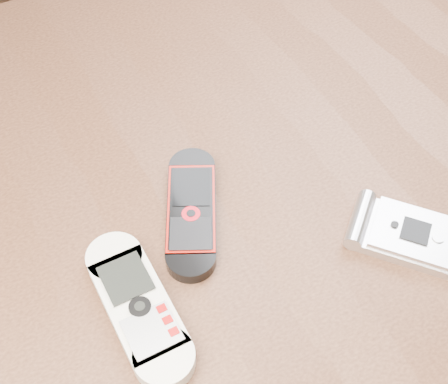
{
  "coord_description": "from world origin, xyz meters",
  "views": [
    {
      "loc": [
        -0.16,
        -0.32,
        1.21
      ],
      "look_at": [
        0.01,
        0.0,
        0.76
      ],
      "focal_mm": 50.0,
      "sensor_mm": 36.0,
      "label": 1
    }
  ],
  "objects_px": {
    "table": "(220,260)",
    "motorola_razr": "(417,237)",
    "nokia_white": "(138,306)",
    "nokia_black_red": "(191,211)"
  },
  "relations": [
    {
      "from": "nokia_white",
      "to": "nokia_black_red",
      "type": "height_order",
      "value": "nokia_white"
    },
    {
      "from": "table",
      "to": "motorola_razr",
      "type": "xyz_separation_m",
      "value": [
        0.13,
        -0.12,
        0.11
      ]
    },
    {
      "from": "nokia_white",
      "to": "nokia_black_red",
      "type": "bearing_deg",
      "value": 39.39
    },
    {
      "from": "table",
      "to": "nokia_white",
      "type": "xyz_separation_m",
      "value": [
        -0.11,
        -0.07,
        0.11
      ]
    },
    {
      "from": "table",
      "to": "motorola_razr",
      "type": "bearing_deg",
      "value": -42.44
    },
    {
      "from": "table",
      "to": "motorola_razr",
      "type": "distance_m",
      "value": 0.21
    },
    {
      "from": "nokia_white",
      "to": "nokia_black_red",
      "type": "relative_size",
      "value": 1.04
    },
    {
      "from": "table",
      "to": "motorola_razr",
      "type": "height_order",
      "value": "motorola_razr"
    },
    {
      "from": "nokia_white",
      "to": "table",
      "type": "bearing_deg",
      "value": 32.06
    },
    {
      "from": "motorola_razr",
      "to": "nokia_white",
      "type": "bearing_deg",
      "value": 127.09
    }
  ]
}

